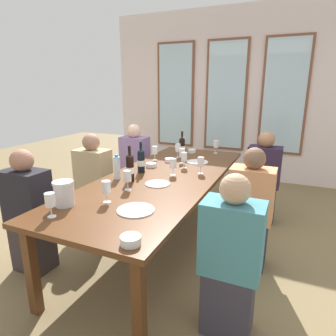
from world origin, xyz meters
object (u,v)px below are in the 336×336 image
at_px(wine_glass_1, 106,188).
at_px(wine_glass_3, 183,141).
at_px(wine_glass_2, 201,162).
at_px(seated_person_3, 263,180).
at_px(dining_table, 163,181).
at_px(tasting_bowl_1, 192,151).
at_px(seated_person_4, 29,215).
at_px(tasting_bowl_3, 131,240).
at_px(water_bottle, 117,168).
at_px(wine_glass_8, 182,153).
at_px(wine_bottle_0, 182,146).
at_px(wine_glass_5, 184,157).
at_px(tasting_bowl_2, 170,160).
at_px(white_plate_0, 158,184).
at_px(wine_glass_0, 155,151).
at_px(wine_glass_4, 173,164).
at_px(seated_person_1, 250,212).
at_px(white_plate_1, 136,210).
at_px(seated_person_2, 135,165).
at_px(tasting_bowl_0, 151,165).
at_px(white_plate_2, 197,162).
at_px(wine_glass_6, 50,201).
at_px(wine_glass_10, 216,144).
at_px(wine_bottle_2, 141,161).
at_px(seated_person_0, 94,184).
at_px(wine_glass_9, 127,177).
at_px(wine_glass_7, 178,148).
at_px(seated_person_5, 230,261).
at_px(metal_pitcher, 64,193).
at_px(wine_bottle_1, 130,168).

height_order(wine_glass_1, wine_glass_3, same).
xyz_separation_m(wine_glass_2, seated_person_3, (0.56, 0.74, -0.34)).
bearing_deg(dining_table, tasting_bowl_1, 94.44).
bearing_deg(seated_person_4, tasting_bowl_3, -16.92).
bearing_deg(water_bottle, wine_glass_8, 66.41).
height_order(wine_bottle_0, wine_glass_1, wine_bottle_0).
bearing_deg(wine_glass_5, tasting_bowl_2, 143.88).
xyz_separation_m(wine_glass_1, seated_person_4, (-0.77, -0.08, -0.33)).
xyz_separation_m(white_plate_0, wine_glass_1, (-0.17, -0.55, 0.11)).
height_order(wine_glass_0, wine_glass_4, same).
bearing_deg(seated_person_1, wine_glass_3, 130.67).
distance_m(white_plate_1, wine_glass_1, 0.31).
distance_m(water_bottle, seated_person_2, 1.36).
distance_m(tasting_bowl_0, wine_glass_8, 0.40).
bearing_deg(seated_person_1, white_plate_2, 136.04).
distance_m(wine_glass_6, wine_glass_8, 1.76).
bearing_deg(wine_glass_10, water_bottle, -111.36).
distance_m(water_bottle, wine_glass_1, 0.60).
relative_size(wine_bottle_2, seated_person_4, 0.29).
distance_m(dining_table, wine_glass_4, 0.21).
height_order(dining_table, wine_glass_2, wine_glass_2).
bearing_deg(white_plate_0, wine_glass_8, 95.15).
distance_m(dining_table, seated_person_0, 0.89).
bearing_deg(white_plate_2, white_plate_1, -89.01).
xyz_separation_m(water_bottle, seated_person_3, (1.24, 1.24, -0.33)).
height_order(tasting_bowl_1, wine_glass_6, wine_glass_6).
relative_size(tasting_bowl_2, wine_glass_9, 0.68).
height_order(white_plate_2, seated_person_4, seated_person_4).
height_order(wine_glass_7, wine_glass_10, same).
relative_size(wine_bottle_2, wine_glass_1, 1.86).
distance_m(tasting_bowl_2, wine_glass_8, 0.19).
height_order(seated_person_1, seated_person_5, same).
relative_size(metal_pitcher, wine_bottle_1, 0.56).
relative_size(wine_glass_3, seated_person_5, 0.16).
bearing_deg(wine_glass_1, tasting_bowl_0, 98.25).
bearing_deg(wine_glass_2, white_plate_0, -117.51).
bearing_deg(metal_pitcher, wine_bottle_0, 83.67).
bearing_deg(wine_glass_1, wine_glass_6, -117.64).
distance_m(wine_glass_7, wine_glass_8, 0.30).
bearing_deg(wine_glass_3, seated_person_2, -150.45).
bearing_deg(wine_glass_10, wine_glass_7, -132.07).
bearing_deg(wine_bottle_1, white_plate_0, 2.42).
height_order(wine_bottle_2, seated_person_2, seated_person_2).
xyz_separation_m(wine_bottle_2, wine_glass_1, (0.16, -0.83, -0.01)).
bearing_deg(metal_pitcher, wine_glass_1, 34.74).
height_order(white_plate_1, metal_pitcher, metal_pitcher).
bearing_deg(tasting_bowl_2, white_plate_2, 18.81).
relative_size(white_plate_2, wine_glass_2, 1.47).
height_order(wine_glass_0, wine_glass_1, same).
distance_m(seated_person_2, seated_person_5, 2.54).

